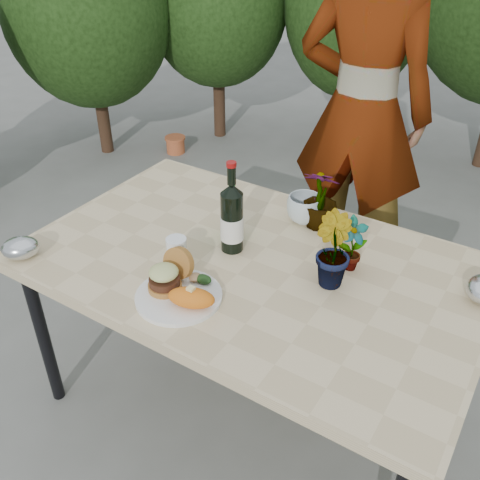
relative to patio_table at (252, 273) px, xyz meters
The scene contains 16 objects.
ground 0.69m from the patio_table, ahead, with size 80.00×80.00×0.00m, color slate.
patio_table is the anchor object (origin of this frame).
dinner_plate 0.33m from the patio_table, 106.07° to the right, with size 0.28×0.28×0.01m, color white.
burger_stack 0.34m from the patio_table, 116.49° to the right, with size 0.11×0.16×0.11m.
sweet_potato 0.34m from the patio_table, 93.55° to the right, with size 0.15×0.08×0.06m, color orange.
grilled_veg 0.24m from the patio_table, 108.38° to the right, with size 0.08×0.05×0.03m.
wine_bottle 0.21m from the patio_table, 167.35° to the left, with size 0.08×0.08×0.35m.
sparkling_water 0.23m from the patio_table, 147.62° to the left, with size 0.07×0.07×0.29m.
plastic_cup 0.28m from the patio_table, 145.78° to the right, with size 0.07×0.07×0.10m, color white.
seedling_left 0.37m from the patio_table, 24.18° to the left, with size 0.10×0.07×0.20m, color #265C1F.
seedling_mid 0.33m from the patio_table, ahead, with size 0.14×0.11×0.25m, color #22511C.
seedling_right 0.39m from the patio_table, 74.33° to the left, with size 0.13×0.13×0.24m, color #20541C.
blue_bowl 0.36m from the patio_table, 84.56° to the left, with size 0.14×0.14×0.11m, color silver.
foil_packet_left 0.83m from the patio_table, 148.78° to the right, with size 0.13×0.11×0.08m, color silver.
person 1.16m from the patio_table, 93.26° to the left, with size 0.68×0.45×1.87m, color #8B5A45.
terracotta_pot 2.74m from the patio_table, 135.17° to the left, with size 0.17×0.17×0.14m.
Camera 1 is at (0.79, -1.32, 1.85)m, focal length 40.00 mm.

